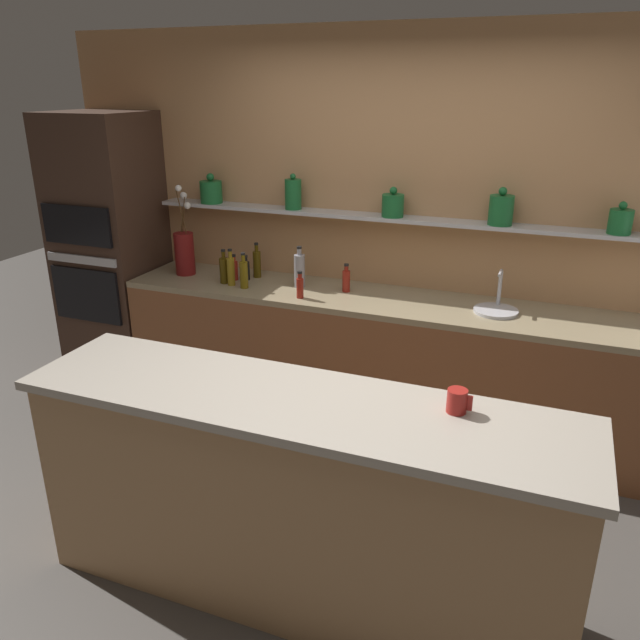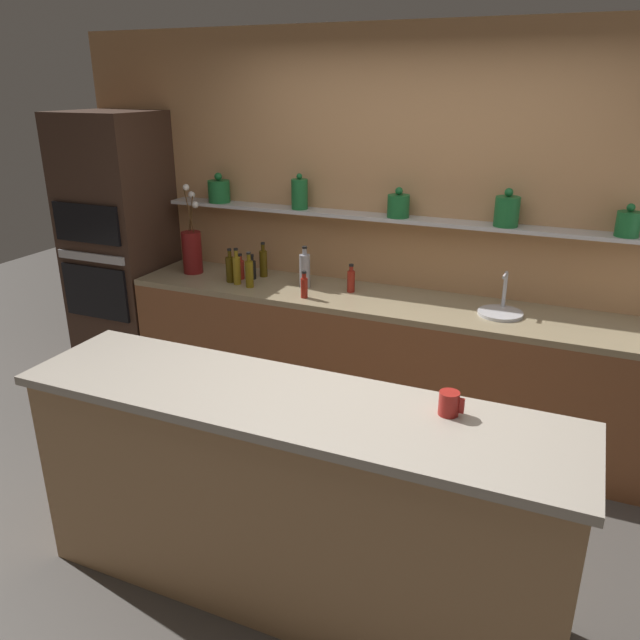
# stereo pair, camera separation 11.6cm
# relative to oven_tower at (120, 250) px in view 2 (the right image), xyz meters

# --- Properties ---
(ground_plane) EXTENTS (12.00, 12.00, 0.00)m
(ground_plane) POSITION_rel_oven_tower_xyz_m (2.26, -1.24, -1.03)
(ground_plane) COLOR #4C4742
(back_wall_unit) EXTENTS (5.20, 0.28, 2.60)m
(back_wall_unit) POSITION_rel_oven_tower_xyz_m (2.25, 0.36, 0.28)
(back_wall_unit) COLOR tan
(back_wall_unit) RESTS_ON ground_plane
(back_counter_unit) EXTENTS (3.56, 0.62, 0.92)m
(back_counter_unit) POSITION_rel_oven_tower_xyz_m (2.15, 0.00, -0.57)
(back_counter_unit) COLOR brown
(back_counter_unit) RESTS_ON ground_plane
(island_counter) EXTENTS (2.42, 0.61, 1.02)m
(island_counter) POSITION_rel_oven_tower_xyz_m (2.26, -1.64, -0.51)
(island_counter) COLOR tan
(island_counter) RESTS_ON ground_plane
(oven_tower) EXTENTS (0.69, 0.64, 2.05)m
(oven_tower) POSITION_rel_oven_tower_xyz_m (0.00, 0.00, 0.00)
(oven_tower) COLOR #3D281E
(oven_tower) RESTS_ON ground_plane
(flower_vase) EXTENTS (0.14, 0.16, 0.66)m
(flower_vase) POSITION_rel_oven_tower_xyz_m (0.65, 0.02, 0.07)
(flower_vase) COLOR maroon
(flower_vase) RESTS_ON back_counter_unit
(sink_fixture) EXTENTS (0.27, 0.27, 0.25)m
(sink_fixture) POSITION_rel_oven_tower_xyz_m (2.88, 0.01, -0.08)
(sink_fixture) COLOR #B7B7BC
(sink_fixture) RESTS_ON back_counter_unit
(bottle_oil_0) EXTENTS (0.06, 0.06, 0.25)m
(bottle_oil_0) POSITION_rel_oven_tower_xyz_m (1.21, -0.12, -0.00)
(bottle_oil_0) COLOR brown
(bottle_oil_0) RESTS_ON back_counter_unit
(bottle_oil_1) EXTENTS (0.06, 0.06, 0.24)m
(bottle_oil_1) POSITION_rel_oven_tower_xyz_m (1.03, -0.07, -0.01)
(bottle_oil_1) COLOR #47380A
(bottle_oil_1) RESTS_ON back_counter_unit
(bottle_sauce_2) EXTENTS (0.05, 0.05, 0.18)m
(bottle_sauce_2) POSITION_rel_oven_tower_xyz_m (1.65, -0.18, -0.03)
(bottle_sauce_2) COLOR maroon
(bottle_sauce_2) RESTS_ON back_counter_unit
(bottle_sauce_3) EXTENTS (0.05, 0.05, 0.19)m
(bottle_sauce_3) POSITION_rel_oven_tower_xyz_m (1.89, 0.06, -0.02)
(bottle_sauce_3) COLOR maroon
(bottle_sauce_3) RESTS_ON back_counter_unit
(bottle_oil_4) EXTENTS (0.05, 0.05, 0.26)m
(bottle_oil_4) POSITION_rel_oven_tower_xyz_m (1.10, -0.10, 0.00)
(bottle_oil_4) COLOR olive
(bottle_oil_4) RESTS_ON back_counter_unit
(bottle_oil_5) EXTENTS (0.06, 0.06, 0.25)m
(bottle_oil_5) POSITION_rel_oven_tower_xyz_m (1.18, 0.14, -0.00)
(bottle_oil_5) COLOR #47380A
(bottle_oil_5) RESTS_ON back_counter_unit
(bottle_spirit_6) EXTENTS (0.07, 0.07, 0.29)m
(bottle_spirit_6) POSITION_rel_oven_tower_xyz_m (1.56, 0.04, 0.01)
(bottle_spirit_6) COLOR gray
(bottle_spirit_6) RESTS_ON back_counter_unit
(bottle_sauce_7) EXTENTS (0.06, 0.06, 0.18)m
(bottle_sauce_7) POSITION_rel_oven_tower_xyz_m (1.13, 0.05, -0.03)
(bottle_sauce_7) COLOR black
(bottle_sauce_7) RESTS_ON back_counter_unit
(bottle_sauce_8) EXTENTS (0.06, 0.06, 0.19)m
(bottle_sauce_8) POSITION_rel_oven_tower_xyz_m (1.06, 0.02, -0.03)
(bottle_sauce_8) COLOR maroon
(bottle_sauce_8) RESTS_ON back_counter_unit
(coffee_mug) EXTENTS (0.10, 0.08, 0.10)m
(coffee_mug) POSITION_rel_oven_tower_xyz_m (2.90, -1.51, 0.04)
(coffee_mug) COLOR maroon
(coffee_mug) RESTS_ON island_counter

